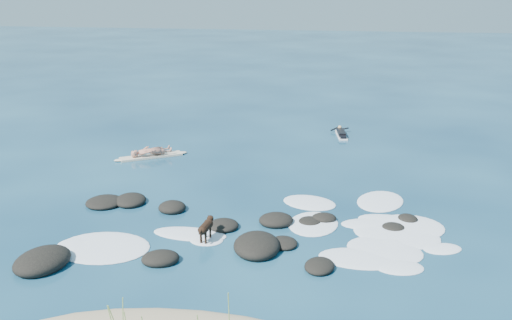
# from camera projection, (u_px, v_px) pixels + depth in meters

# --- Properties ---
(ground) EXTENTS (160.00, 160.00, 0.00)m
(ground) POSITION_uv_depth(u_px,v_px,m) (246.00, 218.00, 20.06)
(ground) COLOR #0A2642
(ground) RESTS_ON ground
(reef_rocks) EXTENTS (12.41, 7.02, 0.63)m
(reef_rocks) POSITION_uv_depth(u_px,v_px,m) (186.00, 234.00, 18.57)
(reef_rocks) COLOR black
(reef_rocks) RESTS_ON ground
(breaking_foam) EXTENTS (12.75, 7.98, 0.12)m
(breaking_foam) POSITION_uv_depth(u_px,v_px,m) (322.00, 233.00, 18.89)
(breaking_foam) COLOR white
(breaking_foam) RESTS_ON ground
(standing_surfer_rig) EXTENTS (3.12, 2.18, 2.00)m
(standing_surfer_rig) POSITION_uv_depth(u_px,v_px,m) (150.00, 141.00, 26.76)
(standing_surfer_rig) COLOR beige
(standing_surfer_rig) RESTS_ON ground
(paddling_surfer_rig) EXTENTS (1.00, 2.26, 0.39)m
(paddling_surfer_rig) POSITION_uv_depth(u_px,v_px,m) (341.00, 133.00, 30.73)
(paddling_surfer_rig) COLOR white
(paddling_surfer_rig) RESTS_ON ground
(dog) EXTENTS (0.38, 1.20, 0.76)m
(dog) POSITION_uv_depth(u_px,v_px,m) (206.00, 226.00, 18.18)
(dog) COLOR black
(dog) RESTS_ON ground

